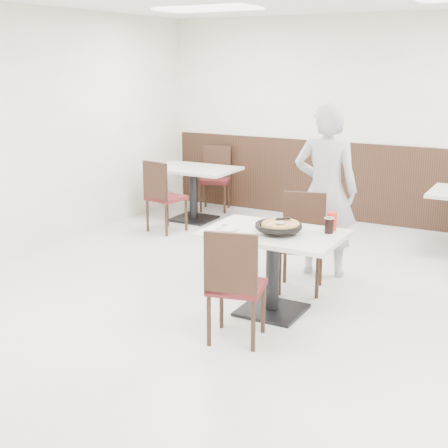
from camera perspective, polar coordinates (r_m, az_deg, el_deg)
The scene contains 21 objects.
floor at distance 5.85m, azimuth 2.59°, elevation -7.40°, with size 7.00×7.00×0.00m, color #A9A8A4.
wall_back at distance 8.73m, azimuth 13.00°, elevation 9.14°, with size 6.00×0.04×2.80m, color white.
wall_left at distance 7.29m, azimuth -19.16°, elevation 7.64°, with size 0.04×7.00×2.80m, color white.
wainscot_back at distance 8.84m, azimuth 12.65°, elevation 3.64°, with size 5.90×0.03×1.10m, color black.
fluo_panel_c at distance 7.73m, azimuth -1.50°, elevation 19.06°, with size 1.20×0.60×0.02m, color white.
main_table at distance 5.58m, azimuth 4.45°, elevation -4.43°, with size 1.20×0.80×0.75m, color silver, non-canonical shape.
chair_near at distance 4.99m, azimuth 1.18°, elevation -5.51°, with size 0.42×0.42×0.95m, color black, non-canonical shape.
chair_far at distance 6.10m, azimuth 7.08°, elevation -1.82°, with size 0.42×0.42×0.95m, color black, non-canonical shape.
trivet at distance 5.45m, azimuth 4.47°, elevation -0.57°, with size 0.13×0.13×0.04m, color black.
pizza_pan at distance 5.40m, azimuth 5.01°, elevation -0.44°, with size 0.37×0.37×0.01m, color black.
pizza at distance 5.42m, azimuth 5.21°, elevation -0.19°, with size 0.34×0.34×0.02m, color tan.
pizza_server at distance 5.41m, azimuth 5.17°, elevation 0.14°, with size 0.08×0.10×0.00m, color silver.
napkin at distance 5.54m, azimuth -0.53°, elevation -0.44°, with size 0.16×0.16×0.00m, color white.
side_plate at distance 5.53m, azimuth 0.29°, elevation -0.40°, with size 0.19×0.19×0.01m, color white.
fork at distance 5.52m, azimuth -0.21°, elevation -0.31°, with size 0.02×0.18×0.00m, color silver.
cola_glass at distance 5.47m, azimuth 9.58°, elevation -0.16°, with size 0.08×0.08×0.13m, color black.
red_cup at distance 5.56m, azimuth 9.81°, elevation 0.23°, with size 0.09×0.09×0.16m, color red.
diner_person at distance 6.51m, azimuth 9.27°, elevation 3.01°, with size 0.66×0.43×1.80m, color #ACACB1.
bg_table_left at distance 8.80m, azimuth -2.81°, elevation 2.78°, with size 1.20×0.80×0.75m, color silver, non-canonical shape.
bg_chair_left_near at distance 8.21m, azimuth -5.29°, elevation 2.56°, with size 0.42×0.42×0.95m, color black, non-canonical shape.
bg_chair_left_far at distance 9.34m, azimuth -0.85°, elevation 4.13°, with size 0.42×0.42×0.95m, color black, non-canonical shape.
Camera 1 is at (2.36, -4.87, 2.21)m, focal length 50.00 mm.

